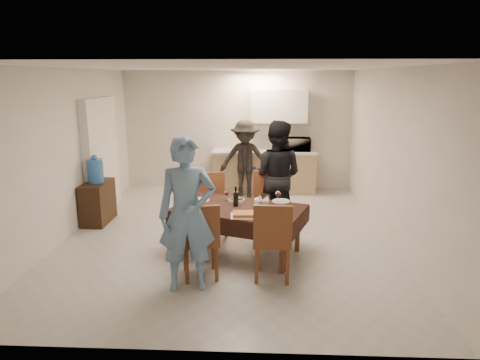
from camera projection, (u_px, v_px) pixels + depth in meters
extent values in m
cube|color=#ADADA8|center=(228.00, 234.00, 6.86)|extent=(5.00, 6.00, 0.02)
cube|color=white|center=(226.00, 67.00, 6.24)|extent=(5.00, 6.00, 0.02)
cube|color=silver|center=(237.00, 131.00, 9.46)|extent=(5.00, 0.02, 2.60)
cube|color=silver|center=(200.00, 217.00, 3.64)|extent=(5.00, 0.02, 2.60)
cube|color=silver|center=(67.00, 153.00, 6.67)|extent=(0.02, 6.00, 2.60)
cube|color=silver|center=(392.00, 156.00, 6.44)|extent=(0.02, 6.00, 2.60)
cube|color=silver|center=(101.00, 155.00, 7.89)|extent=(0.15, 1.40, 2.10)
cube|color=#9D835E|center=(264.00, 172.00, 9.33)|extent=(2.20, 0.60, 0.86)
cube|color=#BBBAB5|center=(264.00, 152.00, 9.22)|extent=(2.24, 0.64, 0.05)
cube|color=white|center=(279.00, 106.00, 9.12)|extent=(1.20, 0.34, 0.70)
cube|color=black|center=(239.00, 208.00, 5.99)|extent=(2.00, 1.56, 0.04)
cube|color=brown|center=(239.00, 232.00, 6.07)|extent=(0.06, 0.06, 0.65)
cube|color=brown|center=(200.00, 240.00, 5.32)|extent=(0.54, 0.54, 0.05)
cube|color=brown|center=(197.00, 226.00, 5.06)|extent=(0.45, 0.14, 0.48)
cube|color=brown|center=(272.00, 241.00, 5.28)|extent=(0.47, 0.47, 0.05)
cube|color=brown|center=(273.00, 226.00, 5.01)|extent=(0.46, 0.06, 0.49)
cube|color=brown|center=(213.00, 206.00, 6.78)|extent=(0.53, 0.53, 0.05)
cube|color=brown|center=(211.00, 193.00, 6.53)|extent=(0.44, 0.15, 0.47)
cube|color=brown|center=(270.00, 205.00, 6.73)|extent=(0.55, 0.55, 0.05)
cube|color=brown|center=(270.00, 192.00, 6.47)|extent=(0.46, 0.14, 0.49)
cube|color=black|center=(98.00, 202.00, 7.37)|extent=(0.38, 0.77, 0.71)
cylinder|color=#3878CF|center=(95.00, 171.00, 7.24)|extent=(0.27, 0.27, 0.40)
cylinder|color=white|center=(264.00, 202.00, 5.89)|extent=(0.13, 0.13, 0.20)
cube|color=#B77435|center=(245.00, 214.00, 5.60)|extent=(0.40, 0.31, 0.05)
cylinder|color=white|center=(261.00, 201.00, 6.13)|extent=(0.19, 0.19, 0.07)
cylinder|color=white|center=(237.00, 200.00, 6.25)|extent=(0.22, 0.22, 0.04)
cylinder|color=white|center=(193.00, 213.00, 5.72)|extent=(0.29, 0.29, 0.02)
cylinder|color=white|center=(283.00, 214.00, 5.66)|extent=(0.26, 0.26, 0.01)
cylinder|color=white|center=(199.00, 200.00, 6.30)|extent=(0.29, 0.29, 0.02)
cylinder|color=white|center=(281.00, 201.00, 6.24)|extent=(0.26, 0.26, 0.01)
imported|color=white|center=(298.00, 144.00, 9.15)|extent=(0.51, 0.35, 0.28)
imported|color=#658DB6|center=(187.00, 215.00, 4.93)|extent=(0.74, 0.55, 1.83)
imported|color=black|center=(276.00, 176.00, 6.93)|extent=(1.03, 0.90, 1.80)
imported|color=black|center=(245.00, 159.00, 8.83)|extent=(1.04, 0.60, 1.61)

